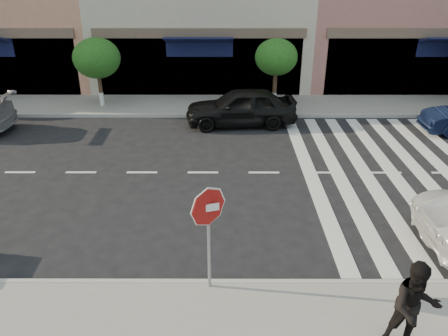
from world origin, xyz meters
TOP-DOWN VIEW (x-y plane):
  - ground at (0.00, 0.00)m, footprint 120.00×120.00m
  - sidewalk_far at (0.00, 11.00)m, footprint 60.00×3.00m
  - street_tree_wb at (-5.00, 10.80)m, footprint 2.10×2.10m
  - street_tree_c at (3.00, 10.80)m, footprint 1.90×1.90m
  - stop_sign at (0.40, -1.67)m, footprint 0.80×0.28m
  - walker at (3.92, -3.20)m, footprint 0.87×0.69m
  - car_far_mid at (1.38, 8.58)m, footprint 4.68×2.18m

SIDE VIEW (x-z plane):
  - ground at x=0.00m, z-range 0.00..0.00m
  - sidewalk_far at x=0.00m, z-range 0.00..0.15m
  - car_far_mid at x=1.38m, z-range 0.00..1.55m
  - walker at x=3.92m, z-range 0.15..1.92m
  - stop_sign at x=0.40m, z-range 0.69..3.04m
  - street_tree_wb at x=-5.00m, z-range 0.78..3.84m
  - street_tree_c at x=3.00m, z-range 0.84..3.87m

